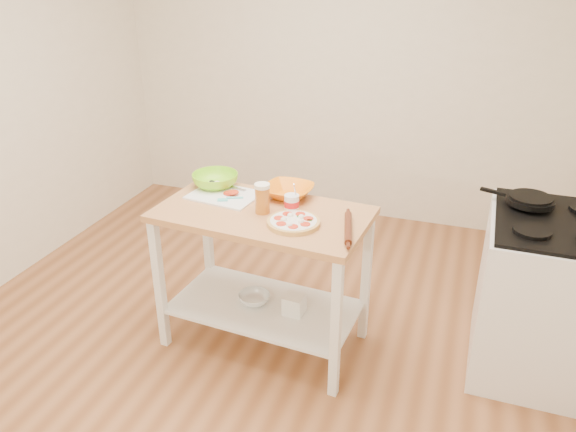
# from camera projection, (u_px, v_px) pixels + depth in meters

# --- Properties ---
(room_shell) EXTENTS (4.04, 4.54, 2.74)m
(room_shell) POSITION_uv_depth(u_px,v_px,m) (235.00, 144.00, 2.85)
(room_shell) COLOR #9D623A
(room_shell) RESTS_ON ground
(prep_island) EXTENTS (1.25, 0.75, 0.90)m
(prep_island) POSITION_uv_depth(u_px,v_px,m) (263.00, 250.00, 3.29)
(prep_island) COLOR tan
(prep_island) RESTS_ON ground
(gas_stove) EXTENTS (0.70, 0.82, 1.11)m
(gas_stove) POSITION_uv_depth(u_px,v_px,m) (544.00, 296.00, 3.17)
(gas_stove) COLOR white
(gas_stove) RESTS_ON ground
(skillet) EXTENTS (0.40, 0.26, 0.03)m
(skillet) POSITION_uv_depth(u_px,v_px,m) (529.00, 200.00, 3.14)
(skillet) COLOR black
(skillet) RESTS_ON gas_stove
(pizza) EXTENTS (0.29, 0.29, 0.05)m
(pizza) POSITION_uv_depth(u_px,v_px,m) (293.00, 222.00, 3.02)
(pizza) COLOR #E3B461
(pizza) RESTS_ON prep_island
(cutting_board) EXTENTS (0.44, 0.35, 0.04)m
(cutting_board) POSITION_uv_depth(u_px,v_px,m) (225.00, 195.00, 3.38)
(cutting_board) COLOR white
(cutting_board) RESTS_ON prep_island
(spatula) EXTENTS (0.14, 0.10, 0.01)m
(spatula) POSITION_uv_depth(u_px,v_px,m) (229.00, 199.00, 3.30)
(spatula) COLOR #52CECA
(spatula) RESTS_ON cutting_board
(knife) EXTENTS (0.27, 0.08, 0.01)m
(knife) POSITION_uv_depth(u_px,v_px,m) (223.00, 185.00, 3.49)
(knife) COLOR silver
(knife) RESTS_ON cutting_board
(orange_bowl) EXTENTS (0.31, 0.31, 0.07)m
(orange_bowl) POSITION_uv_depth(u_px,v_px,m) (289.00, 191.00, 3.36)
(orange_bowl) COLOR orange
(orange_bowl) RESTS_ON prep_island
(green_bowl) EXTENTS (0.34, 0.34, 0.09)m
(green_bowl) POSITION_uv_depth(u_px,v_px,m) (215.00, 180.00, 3.49)
(green_bowl) COLOR #86DE1B
(green_bowl) RESTS_ON prep_island
(beer_pint) EXTENTS (0.09, 0.09, 0.17)m
(beer_pint) POSITION_uv_depth(u_px,v_px,m) (262.00, 198.00, 3.13)
(beer_pint) COLOR #B96720
(beer_pint) RESTS_ON prep_island
(yogurt_tub) EXTENTS (0.09, 0.09, 0.18)m
(yogurt_tub) POSITION_uv_depth(u_px,v_px,m) (292.00, 203.00, 3.16)
(yogurt_tub) COLOR white
(yogurt_tub) RESTS_ON prep_island
(rolling_pin) EXTENTS (0.12, 0.34, 0.04)m
(rolling_pin) POSITION_uv_depth(u_px,v_px,m) (348.00, 228.00, 2.94)
(rolling_pin) COLOR #572513
(rolling_pin) RESTS_ON prep_island
(shelf_glass_bowl) EXTENTS (0.25, 0.25, 0.06)m
(shelf_glass_bowl) POSITION_uv_depth(u_px,v_px,m) (254.00, 298.00, 3.47)
(shelf_glass_bowl) COLOR silver
(shelf_glass_bowl) RESTS_ON prep_island
(shelf_bin) EXTENTS (0.13, 0.13, 0.12)m
(shelf_bin) POSITION_uv_depth(u_px,v_px,m) (294.00, 304.00, 3.36)
(shelf_bin) COLOR white
(shelf_bin) RESTS_ON prep_island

